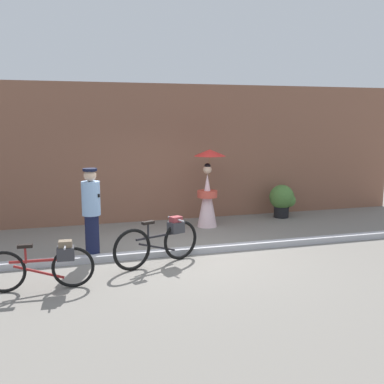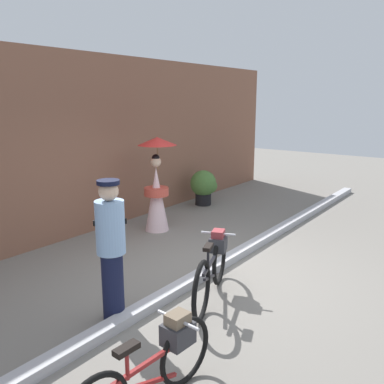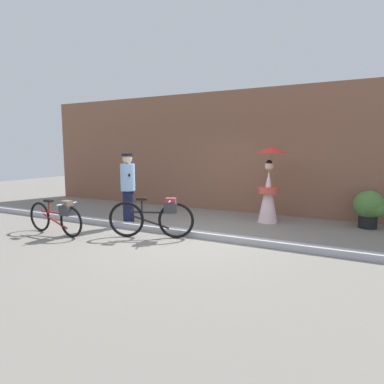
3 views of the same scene
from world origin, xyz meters
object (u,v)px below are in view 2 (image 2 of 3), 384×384
bicycle_near_officer (154,365)px  potted_plant_by_door (204,186)px  person_officer (111,247)px  bicycle_far_side (213,266)px  person_with_parasol (157,185)px

bicycle_near_officer → potted_plant_by_door: potted_plant_by_door is taller
person_officer → potted_plant_by_door: size_ratio=1.95×
bicycle_near_officer → potted_plant_by_door: bearing=31.8°
person_officer → bicycle_far_side: bearing=-29.0°
person_with_parasol → potted_plant_by_door: size_ratio=2.15×
bicycle_near_officer → person_with_parasol: 4.93m
potted_plant_by_door → person_with_parasol: bearing=-169.5°
bicycle_far_side → person_officer: bearing=151.0°
bicycle_far_side → potted_plant_by_door: 4.91m
bicycle_near_officer → person_officer: bearing=60.0°
person_officer → person_with_parasol: person_with_parasol is taller
person_with_parasol → person_officer: bearing=-147.1°
bicycle_far_side → person_with_parasol: size_ratio=0.89×
bicycle_near_officer → person_officer: size_ratio=0.97×
bicycle_near_officer → potted_plant_by_door: (5.91, 3.66, 0.08)m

